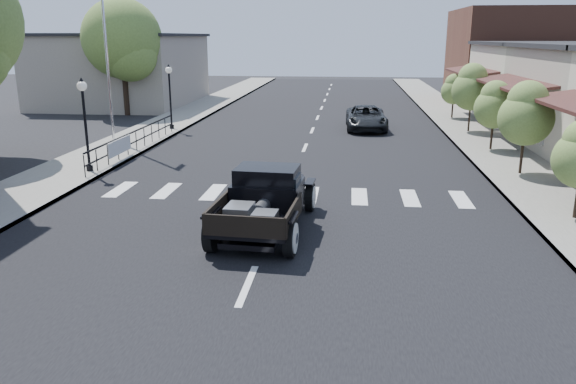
# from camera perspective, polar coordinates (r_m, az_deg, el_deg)

# --- Properties ---
(ground) EXTENTS (120.00, 120.00, 0.00)m
(ground) POSITION_cam_1_polar(r_m,az_deg,el_deg) (14.54, -2.05, -4.58)
(ground) COLOR black
(ground) RESTS_ON ground
(road) EXTENTS (14.00, 80.00, 0.02)m
(road) POSITION_cam_1_polar(r_m,az_deg,el_deg) (29.01, 2.21, 5.63)
(road) COLOR black
(road) RESTS_ON ground
(road_markings) EXTENTS (12.00, 60.00, 0.06)m
(road_markings) POSITION_cam_1_polar(r_m,az_deg,el_deg) (24.12, 1.35, 3.57)
(road_markings) COLOR silver
(road_markings) RESTS_ON ground
(sidewalk_left) EXTENTS (3.00, 80.00, 0.15)m
(sidewalk_left) POSITION_cam_1_polar(r_m,az_deg,el_deg) (30.78, -13.87, 5.88)
(sidewalk_left) COLOR gray
(sidewalk_left) RESTS_ON ground
(sidewalk_right) EXTENTS (3.00, 80.00, 0.15)m
(sidewalk_right) POSITION_cam_1_polar(r_m,az_deg,el_deg) (29.65, 18.89, 5.14)
(sidewalk_right) COLOR gray
(sidewalk_right) RESTS_ON ground
(low_building_left) EXTENTS (10.00, 12.00, 5.00)m
(low_building_left) POSITION_cam_1_polar(r_m,az_deg,el_deg) (44.92, -16.35, 11.74)
(low_building_left) COLOR #A49B8A
(low_building_left) RESTS_ON ground
(storefront_far) EXTENTS (10.00, 9.00, 4.50)m
(storefront_far) POSITION_cam_1_polar(r_m,az_deg,el_deg) (37.91, 26.69, 9.76)
(storefront_far) COLOR beige
(storefront_far) RESTS_ON ground
(far_building_right) EXTENTS (11.00, 10.00, 7.00)m
(far_building_right) POSITION_cam_1_polar(r_m,az_deg,el_deg) (47.49, 23.34, 12.50)
(far_building_right) COLOR brown
(far_building_right) RESTS_ON ground
(railing) EXTENTS (0.08, 10.00, 1.00)m
(railing) POSITION_cam_1_polar(r_m,az_deg,el_deg) (25.65, -15.18, 5.24)
(railing) COLOR black
(railing) RESTS_ON sidewalk_left
(banner) EXTENTS (0.04, 2.20, 0.60)m
(banner) POSITION_cam_1_polar(r_m,az_deg,el_deg) (23.84, -16.68, 3.88)
(banner) COLOR silver
(banner) RESTS_ON sidewalk_left
(lamp_post_b) EXTENTS (0.36, 0.36, 3.42)m
(lamp_post_b) POSITION_cam_1_polar(r_m,az_deg,el_deg) (21.97, -19.87, 6.41)
(lamp_post_b) COLOR black
(lamp_post_b) RESTS_ON sidewalk_left
(lamp_post_c) EXTENTS (0.36, 0.36, 3.42)m
(lamp_post_c) POSITION_cam_1_polar(r_m,az_deg,el_deg) (31.19, -11.88, 9.44)
(lamp_post_c) COLOR black
(lamp_post_c) RESTS_ON sidewalk_left
(flagpole) EXTENTS (0.12, 0.12, 11.10)m
(flagpole) POSITION_cam_1_polar(r_m,az_deg,el_deg) (27.87, -18.21, 16.25)
(flagpole) COLOR silver
(flagpole) RESTS_ON sidewalk_left
(big_tree_far) EXTENTS (5.02, 5.02, 7.37)m
(big_tree_far) POSITION_cam_1_polar(r_m,az_deg,el_deg) (38.38, -16.39, 12.97)
(big_tree_far) COLOR #577331
(big_tree_far) RESTS_ON ground
(small_tree_b) EXTENTS (1.94, 1.94, 3.23)m
(small_tree_b) POSITION_cam_1_polar(r_m,az_deg,el_deg) (22.04, 22.91, 5.88)
(small_tree_b) COLOR #5C7636
(small_tree_b) RESTS_ON sidewalk_right
(small_tree_c) EXTENTS (1.75, 1.75, 2.91)m
(small_tree_c) POSITION_cam_1_polar(r_m,az_deg,el_deg) (26.41, 20.16, 7.21)
(small_tree_c) COLOR #5C7636
(small_tree_c) RESTS_ON sidewalk_right
(small_tree_d) EXTENTS (2.04, 2.04, 3.41)m
(small_tree_d) POSITION_cam_1_polar(r_m,az_deg,el_deg) (31.20, 18.09, 9.00)
(small_tree_d) COLOR #5C7636
(small_tree_d) RESTS_ON sidewalk_right
(small_tree_e) EXTENTS (1.54, 1.54, 2.56)m
(small_tree_e) POSITION_cam_1_polar(r_m,az_deg,el_deg) (36.22, 16.45, 9.27)
(small_tree_e) COLOR #5C7636
(small_tree_e) RESTS_ON sidewalk_right
(hotrod_pickup) EXTENTS (2.65, 5.13, 1.73)m
(hotrod_pickup) POSITION_cam_1_polar(r_m,az_deg,el_deg) (14.76, -2.27, -0.74)
(hotrod_pickup) COLOR black
(hotrod_pickup) RESTS_ON ground
(second_car) EXTENTS (2.28, 4.71, 1.29)m
(second_car) POSITION_cam_1_polar(r_m,az_deg,el_deg) (31.51, 7.95, 7.45)
(second_car) COLOR black
(second_car) RESTS_ON ground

